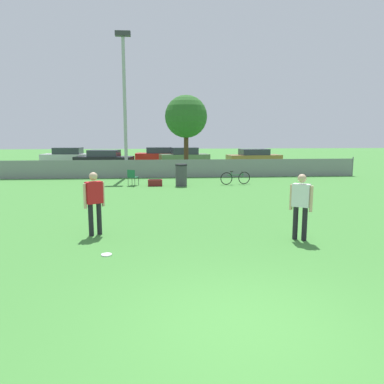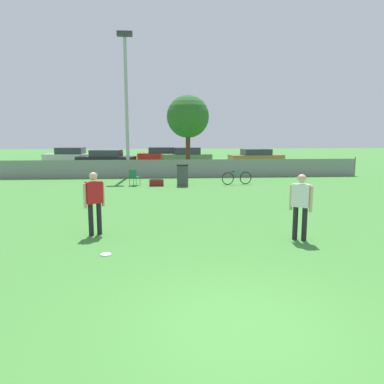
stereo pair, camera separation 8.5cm
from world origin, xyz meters
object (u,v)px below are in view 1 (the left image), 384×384
bicycle_sideline (235,178)px  parked_car_dark (104,159)px  trash_bin (181,175)px  parked_car_red (159,155)px  gear_bag_sideline (155,183)px  folding_chair_sideline (132,176)px  frisbee_disc (107,255)px  parked_car_tan (254,157)px  parked_car_olive (184,157)px  tree_near_pole (186,117)px  player_receiver_white (301,202)px  player_thrower_red (94,199)px  parked_car_silver (68,156)px  light_pole (124,93)px

bicycle_sideline → parked_car_dark: bearing=117.4°
bicycle_sideline → trash_bin: (-2.90, -0.30, 0.22)m
parked_car_red → parked_car_dark: bearing=-132.1°
parked_car_dark → gear_bag_sideline: bearing=-60.4°
folding_chair_sideline → parked_car_dark: (-2.97, 10.52, 0.18)m
frisbee_disc → parked_car_red: size_ratio=0.06×
parked_car_red → parked_car_tan: size_ratio=0.92×
parked_car_olive → tree_near_pole: bearing=-100.5°
player_receiver_white → bicycle_sideline: player_receiver_white is taller
gear_bag_sideline → parked_car_tan: size_ratio=0.16×
player_thrower_red → frisbee_disc: player_thrower_red is taller
folding_chair_sideline → parked_car_olive: (3.46, 12.11, 0.23)m
parked_car_silver → parked_car_red: size_ratio=1.03×
light_pole → player_receiver_white: size_ratio=5.07×
gear_bag_sideline → parked_car_red: 15.03m
light_pole → parked_car_olive: size_ratio=2.00×
folding_chair_sideline → trash_bin: trash_bin is taller
trash_bin → parked_car_dark: parked_car_dark is taller
frisbee_disc → parked_car_silver: size_ratio=0.06×
parked_car_dark → parked_car_tan: 12.46m
player_receiver_white → frisbee_disc: bearing=-133.3°
frisbee_disc → player_receiver_white: bearing=10.0°
parked_car_dark → parked_car_olive: bearing=22.4°
parked_car_tan → player_receiver_white: bearing=-107.2°
folding_chair_sideline → parked_car_tan: parked_car_tan is taller
tree_near_pole → parked_car_tan: size_ratio=1.13×
parked_car_red → parked_car_tan: 8.57m
parked_car_dark → player_receiver_white: bearing=-60.7°
player_receiver_white → player_thrower_red: 5.38m
tree_near_pole → bicycle_sideline: bearing=-72.2°
player_receiver_white → gear_bag_sideline: player_receiver_white is taller
parked_car_silver → parked_car_olive: parked_car_olive is taller
parked_car_silver → light_pole: bearing=-55.6°
tree_near_pole → parked_car_red: tree_near_pole is taller
frisbee_disc → parked_car_silver: parked_car_silver is taller
light_pole → parked_car_tan: (10.06, 8.03, -4.40)m
bicycle_sideline → player_thrower_red: bearing=-132.1°
gear_bag_sideline → parked_car_red: (0.17, 15.02, 0.52)m
light_pole → parked_car_silver: light_pole is taller
player_receiver_white → parked_car_dark: 22.43m
folding_chair_sideline → player_receiver_white: bearing=141.8°
parked_car_red → parked_car_olive: bearing=-48.8°
bicycle_sideline → parked_car_red: bearing=94.3°
trash_bin → parked_car_tan: (6.89, 12.23, 0.10)m
frisbee_disc → light_pole: bearing=93.3°
bicycle_sideline → parked_car_red: parked_car_red is taller
parked_car_red → folding_chair_sideline: bearing=-92.1°
bicycle_sideline → parked_car_silver: parked_car_silver is taller
player_receiver_white → parked_car_dark: player_receiver_white is taller
parked_car_olive → parked_car_tan: 5.95m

